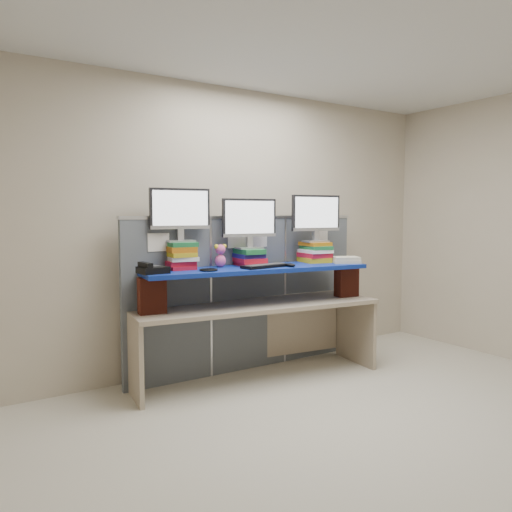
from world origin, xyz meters
TOP-DOWN VIEW (x-y plane):
  - room at (0.00, 0.00)m, footprint 5.00×4.00m
  - cubicle_partition at (-0.00, 1.78)m, footprint 2.60×0.06m
  - desk at (-0.10, 1.49)m, footprint 2.41×0.97m
  - brick_pier_left at (-1.09, 1.56)m, footprint 0.24×0.15m
  - brick_pier_right at (0.88, 1.32)m, footprint 0.24×0.15m
  - blue_board at (-0.10, 1.49)m, footprint 2.19×0.80m
  - book_stack_left at (-0.77, 1.69)m, footprint 0.29×0.32m
  - book_stack_center at (-0.10, 1.61)m, footprint 0.28×0.33m
  - book_stack_right at (0.64, 1.52)m, footprint 0.30×0.35m
  - monitor_left at (-0.77, 1.69)m, footprint 0.54×0.18m
  - monitor_center at (-0.10, 1.61)m, footprint 0.54×0.18m
  - monitor_right at (0.64, 1.52)m, footprint 0.54×0.18m
  - keyboard at (-0.06, 1.39)m, footprint 0.50×0.22m
  - mouse at (0.16, 1.29)m, footprint 0.07×0.12m
  - desk_phone at (-1.10, 1.53)m, footprint 0.23×0.21m
  - headset at (-0.63, 1.43)m, footprint 0.19×0.19m
  - plush_toy at (-0.40, 1.63)m, footprint 0.12×0.09m
  - binder_stack at (0.84, 1.29)m, footprint 0.32×0.30m

SIDE VIEW (x-z plane):
  - desk at x=-0.10m, z-range 0.21..0.93m
  - cubicle_partition at x=0.00m, z-range 0.00..1.53m
  - brick_pier_left at x=-1.09m, z-range 0.71..1.02m
  - brick_pier_right at x=0.88m, z-range 0.71..1.02m
  - blue_board at x=-0.10m, z-range 1.02..1.06m
  - headset at x=-0.63m, z-range 1.06..1.08m
  - keyboard at x=-0.06m, z-range 1.06..1.09m
  - mouse at x=0.16m, z-range 1.06..1.09m
  - binder_stack at x=0.84m, z-range 1.06..1.12m
  - desk_phone at x=-1.10m, z-range 1.05..1.14m
  - book_stack_center at x=-0.10m, z-range 1.06..1.21m
  - book_stack_right at x=0.64m, z-range 1.06..1.26m
  - plush_toy at x=-0.40m, z-range 1.06..1.27m
  - book_stack_left at x=-0.77m, z-range 1.06..1.30m
  - room at x=0.00m, z-range 0.00..2.80m
  - monitor_center at x=-0.10m, z-range 1.25..1.72m
  - monitor_right at x=0.64m, z-range 1.29..1.77m
  - monitor_left at x=-0.77m, z-range 1.33..1.81m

